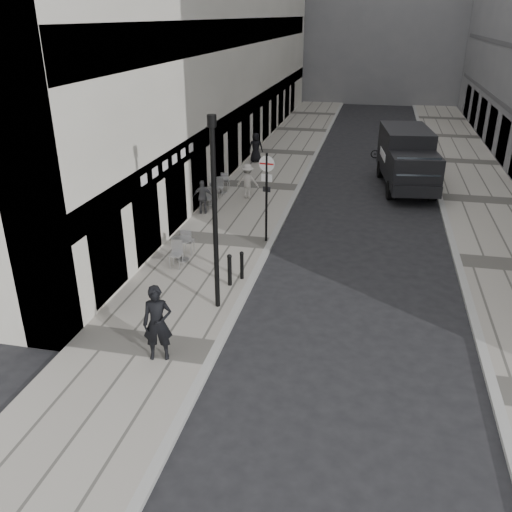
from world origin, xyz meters
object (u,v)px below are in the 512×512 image
at_px(sign_post, 267,186).
at_px(cyclist, 384,148).
at_px(lamppost, 215,207).
at_px(walking_man, 158,323).
at_px(panel_van, 407,156).

xyz_separation_m(sign_post, cyclist, (4.40, 15.14, -1.72)).
distance_m(lamppost, cyclist, 21.30).
distance_m(walking_man, cyclist, 24.18).
height_order(walking_man, cyclist, walking_man).
bearing_deg(walking_man, cyclist, 61.18).
xyz_separation_m(lamppost, panel_van, (5.92, 14.52, -1.68)).
bearing_deg(cyclist, panel_van, -82.20).
bearing_deg(lamppost, walking_man, -103.25).
xyz_separation_m(panel_van, cyclist, (-1.12, 6.06, -1.00)).
bearing_deg(walking_man, panel_van, 53.59).
distance_m(panel_van, cyclist, 6.25).
xyz_separation_m(walking_man, sign_post, (1.10, 8.41, 1.21)).
bearing_deg(walking_man, sign_post, 66.89).
bearing_deg(cyclist, walking_man, -105.80).
distance_m(walking_man, sign_post, 8.56).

